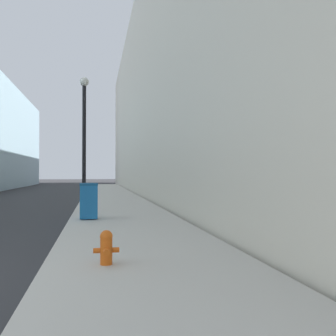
# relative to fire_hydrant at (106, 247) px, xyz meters

# --- Properties ---
(sidewalk_right) EXTENTS (3.85, 60.00, 0.16)m
(sidewalk_right) POSITION_rel_fire_hydrant_xyz_m (0.83, 16.99, -0.39)
(sidewalk_right) COLOR #B7B2A8
(sidewalk_right) RESTS_ON ground
(building_right_stone) EXTENTS (12.00, 60.00, 16.19)m
(building_right_stone) POSITION_rel_fire_hydrant_xyz_m (8.85, 24.99, 7.63)
(building_right_stone) COLOR beige
(building_right_stone) RESTS_ON ground
(fire_hydrant) EXTENTS (0.45, 0.34, 0.60)m
(fire_hydrant) POSITION_rel_fire_hydrant_xyz_m (0.00, 0.00, 0.00)
(fire_hydrant) COLOR #D15614
(fire_hydrant) RESTS_ON sidewalk_right
(trash_bin) EXTENTS (0.61, 0.64, 1.24)m
(trash_bin) POSITION_rel_fire_hydrant_xyz_m (-0.43, 6.60, 0.33)
(trash_bin) COLOR #19609E
(trash_bin) RESTS_ON sidewalk_right
(lamppost) EXTENTS (0.42, 0.42, 6.03)m
(lamppost) POSITION_rel_fire_hydrant_xyz_m (-0.74, 11.07, 3.07)
(lamppost) COLOR black
(lamppost) RESTS_ON sidewalk_right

